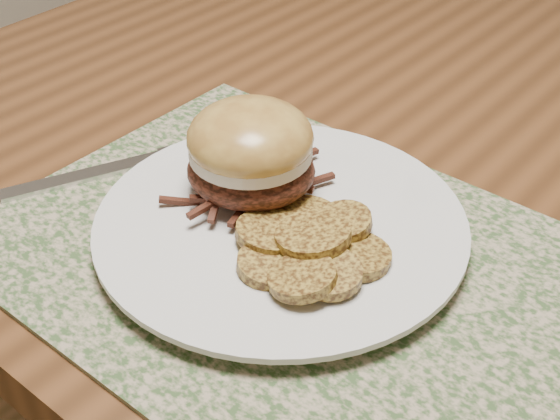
# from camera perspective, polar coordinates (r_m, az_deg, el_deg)

# --- Properties ---
(placemat) EXTENTS (0.45, 0.33, 0.00)m
(placemat) POSITION_cam_1_polar(r_m,az_deg,el_deg) (0.57, 1.13, -3.74)
(placemat) COLOR #38522A
(placemat) RESTS_ON dining_table
(dinner_plate) EXTENTS (0.26, 0.26, 0.02)m
(dinner_plate) POSITION_cam_1_polar(r_m,az_deg,el_deg) (0.58, 0.05, -1.29)
(dinner_plate) COLOR silver
(dinner_plate) RESTS_ON placemat
(pork_sandwich) EXTENTS (0.13, 0.12, 0.07)m
(pork_sandwich) POSITION_cam_1_polar(r_m,az_deg,el_deg) (0.58, -2.16, 4.27)
(pork_sandwich) COLOR black
(pork_sandwich) RESTS_ON dinner_plate
(roasted_potatoes) EXTENTS (0.12, 0.12, 0.03)m
(roasted_potatoes) POSITION_cam_1_polar(r_m,az_deg,el_deg) (0.54, 2.27, -2.64)
(roasted_potatoes) COLOR olive
(roasted_potatoes) RESTS_ON dinner_plate
(fork) EXTENTS (0.10, 0.18, 0.00)m
(fork) POSITION_cam_1_polar(r_m,az_deg,el_deg) (0.67, -11.78, 3.04)
(fork) COLOR silver
(fork) RESTS_ON placemat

